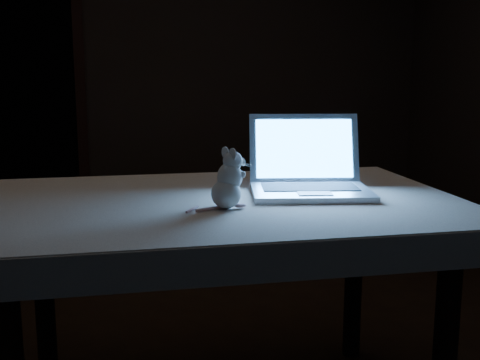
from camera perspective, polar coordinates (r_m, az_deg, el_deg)
name	(u,v)px	position (r m, az deg, el deg)	size (l,w,h in m)	color
back_wall	(158,67)	(4.95, -7.78, 10.58)	(4.50, 0.04, 2.60)	black
doorway	(15,98)	(4.96, -20.55, 7.31)	(1.06, 0.36, 2.13)	black
table	(222,313)	(2.22, -1.70, -12.49)	(1.54, 0.99, 0.83)	black
tablecloth	(232,216)	(2.07, -0.73, -3.45)	(1.65, 1.10, 0.11)	beige
laptop	(312,156)	(2.15, 6.83, 2.31)	(0.42, 0.37, 0.29)	silver
plush_mouse	(226,179)	(1.93, -1.34, 0.14)	(0.14, 0.14, 0.20)	silver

